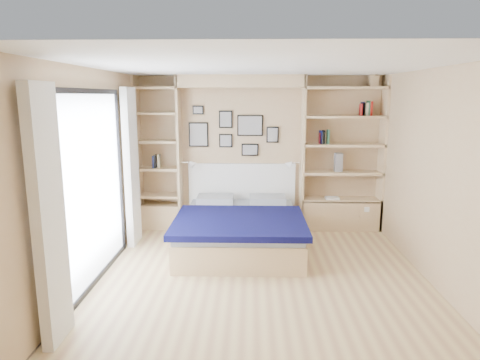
{
  "coord_description": "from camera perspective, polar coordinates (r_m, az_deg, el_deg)",
  "views": [
    {
      "loc": [
        -0.13,
        -4.81,
        2.18
      ],
      "look_at": [
        -0.28,
        0.9,
        1.05
      ],
      "focal_mm": 32.0,
      "sensor_mm": 36.0,
      "label": 1
    }
  ],
  "objects": [
    {
      "name": "ground",
      "position": [
        5.29,
        2.88,
        -13.2
      ],
      "size": [
        4.5,
        4.5,
        0.0
      ],
      "primitive_type": "plane",
      "color": "#DEC383",
      "rests_on": "ground"
    },
    {
      "name": "room_shell",
      "position": [
        6.43,
        -0.79,
        1.31
      ],
      "size": [
        4.5,
        4.5,
        4.5
      ],
      "color": "tan",
      "rests_on": "ground"
    },
    {
      "name": "bed",
      "position": [
        6.27,
        0.02,
        -6.46
      ],
      "size": [
        1.79,
        2.19,
        1.07
      ],
      "color": "#ECC68E",
      "rests_on": "ground"
    },
    {
      "name": "photo_gallery",
      "position": [
        7.07,
        -1.11,
        6.51
      ],
      "size": [
        1.48,
        0.02,
        0.82
      ],
      "color": "black",
      "rests_on": "ground"
    },
    {
      "name": "reading_lamps",
      "position": [
        6.9,
        0.08,
        2.18
      ],
      "size": [
        1.92,
        0.12,
        0.15
      ],
      "color": "silver",
      "rests_on": "ground"
    },
    {
      "name": "shelf_decor",
      "position": [
        7.01,
        11.69,
        6.95
      ],
      "size": [
        3.61,
        0.23,
        2.03
      ],
      "color": "maroon",
      "rests_on": "ground"
    }
  ]
}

